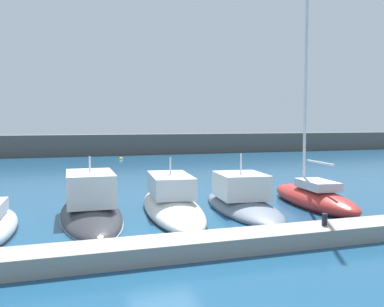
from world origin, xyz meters
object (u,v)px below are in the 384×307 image
mooring_buoy_yellow (121,159)px  dock_bollard (325,219)px  motorboat_charcoal_third (91,206)px  motorboat_slate_fifth (241,200)px  motorboat_ivory_fourth (171,203)px  sailboat_red_sixth (313,195)px

mooring_buoy_yellow → dock_bollard: (1.84, -37.31, 0.82)m
motorboat_charcoal_third → mooring_buoy_yellow: 30.85m
motorboat_slate_fifth → mooring_buoy_yellow: size_ratio=17.01×
motorboat_ivory_fourth → motorboat_slate_fifth: motorboat_slate_fifth is taller
motorboat_ivory_fourth → motorboat_slate_fifth: bearing=-91.3°
sailboat_red_sixth → mooring_buoy_yellow: 31.84m
motorboat_slate_fifth → mooring_buoy_yellow: 31.01m
motorboat_ivory_fourth → motorboat_slate_fifth: (3.56, -0.48, 0.04)m
sailboat_red_sixth → dock_bollard: 6.92m
motorboat_ivory_fourth → mooring_buoy_yellow: (2.14, 30.50, -0.42)m
dock_bollard → motorboat_charcoal_third: bearing=138.1°
motorboat_charcoal_third → dock_bollard: motorboat_charcoal_third is taller
motorboat_slate_fifth → dock_bollard: size_ratio=20.32×
motorboat_slate_fifth → sailboat_red_sixth: size_ratio=0.52×
motorboat_charcoal_third → mooring_buoy_yellow: motorboat_charcoal_third is taller
mooring_buoy_yellow → sailboat_red_sixth: bearing=-80.2°
motorboat_charcoal_third → sailboat_red_sixth: sailboat_red_sixth is taller
sailboat_red_sixth → motorboat_ivory_fourth: bearing=88.8°
motorboat_charcoal_third → motorboat_slate_fifth: 7.47m
motorboat_ivory_fourth → mooring_buoy_yellow: motorboat_ivory_fourth is taller
motorboat_charcoal_third → motorboat_ivory_fourth: 3.88m
motorboat_charcoal_third → dock_bollard: 10.56m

